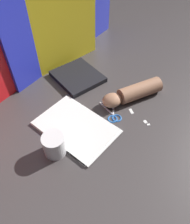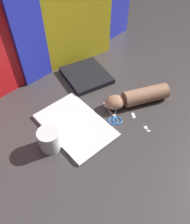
# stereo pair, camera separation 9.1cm
# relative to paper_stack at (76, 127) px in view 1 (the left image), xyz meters

# --- Properties ---
(ground_plane) EXTENTS (6.00, 6.00, 0.00)m
(ground_plane) POSITION_rel_paper_stack_xyz_m (0.09, 0.00, -0.01)
(ground_plane) COLOR #3D3838
(backdrop_panel_center) EXTENTS (0.85, 0.17, 0.43)m
(backdrop_panel_center) POSITION_rel_paper_stack_xyz_m (0.11, 0.39, 0.21)
(backdrop_panel_center) COLOR yellow
(backdrop_panel_center) RESTS_ON ground_plane
(backdrop_panel_right) EXTENTS (0.81, 0.05, 0.58)m
(backdrop_panel_right) POSITION_rel_paper_stack_xyz_m (0.40, 0.39, 0.28)
(backdrop_panel_right) COLOR #2833D1
(backdrop_panel_right) RESTS_ON ground_plane
(paper_stack) EXTENTS (0.25, 0.34, 0.01)m
(paper_stack) POSITION_rel_paper_stack_xyz_m (0.00, 0.00, 0.00)
(paper_stack) COLOR white
(paper_stack) RESTS_ON ground_plane
(book_closed) EXTENTS (0.26, 0.28, 0.02)m
(book_closed) POSITION_rel_paper_stack_xyz_m (0.26, 0.21, 0.01)
(book_closed) COLOR black
(book_closed) RESTS_ON ground_plane
(scissors) EXTENTS (0.14, 0.15, 0.01)m
(scissors) POSITION_rel_paper_stack_xyz_m (0.16, -0.08, -0.00)
(scissors) COLOR silver
(scissors) RESTS_ON ground_plane
(hand_forearm) EXTENTS (0.31, 0.20, 0.07)m
(hand_forearm) POSITION_rel_paper_stack_xyz_m (0.30, -0.10, 0.03)
(hand_forearm) COLOR #A87556
(hand_forearm) RESTS_ON ground_plane
(paper_scrap_near) EXTENTS (0.02, 0.02, 0.00)m
(paper_scrap_near) POSITION_rel_paper_stack_xyz_m (0.20, -0.24, -0.01)
(paper_scrap_near) COLOR white
(paper_scrap_near) RESTS_ON ground_plane
(paper_scrap_mid) EXTENTS (0.03, 0.03, 0.00)m
(paper_scrap_mid) POSITION_rel_paper_stack_xyz_m (0.22, -0.14, -0.01)
(paper_scrap_mid) COLOR white
(paper_scrap_mid) RESTS_ON ground_plane
(paper_scrap_far) EXTENTS (0.02, 0.02, 0.00)m
(paper_scrap_far) POSITION_rel_paper_stack_xyz_m (0.21, -0.22, -0.01)
(paper_scrap_far) COLOR white
(paper_scrap_far) RESTS_ON ground_plane
(mug) EXTENTS (0.09, 0.09, 0.09)m
(mug) POSITION_rel_paper_stack_xyz_m (-0.14, -0.01, 0.04)
(mug) COLOR white
(mug) RESTS_ON ground_plane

